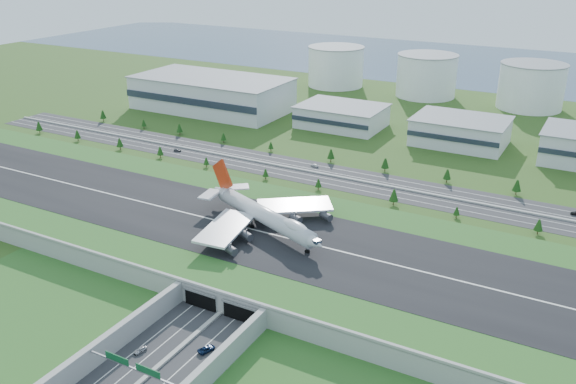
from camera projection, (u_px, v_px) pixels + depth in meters
The scene contains 18 objects.
ground at pixel (287, 255), 259.87m from camera, with size 1200.00×1200.00×0.00m, color #264515.
airfield_deck at pixel (287, 247), 258.22m from camera, with size 520.00×100.00×9.20m.
sign_gantry_near at pixel (133, 369), 180.22m from camera, with size 38.70×0.70×9.80m.
north_expressway at pixel (370, 183), 336.80m from camera, with size 560.00×36.00×0.12m, color #28282B.
tree_row at pixel (374, 175), 335.04m from camera, with size 503.86×48.69×8.44m.
hangar_west at pixel (212, 94), 480.58m from camera, with size 120.00×60.00×25.00m, color silver.
hangar_mid_a at pixel (342, 116), 437.60m from camera, with size 58.00×42.00×15.00m, color silver.
hangar_mid_b at pixel (460, 131), 399.40m from camera, with size 58.00×42.00×17.00m, color silver.
fuel_tank_a at pixel (336, 67), 557.68m from camera, with size 50.00×50.00×35.00m, color white.
fuel_tank_b at pixel (426, 76), 519.86m from camera, with size 50.00×50.00×35.00m, color white.
fuel_tank_c at pixel (531, 86), 482.04m from camera, with size 50.00×50.00×35.00m, color white.
bay_water at pixel (504, 67), 648.66m from camera, with size 1200.00×260.00×0.06m, color #374D69.
boeing_747 at pixel (263, 215), 262.90m from camera, with size 73.22×67.83×23.97m.
car_0 at pixel (140, 350), 198.36m from camera, with size 1.90×4.72×1.61m, color #B0B1B5.
car_2 at pixel (206, 349), 198.75m from camera, with size 2.78×6.03×1.68m, color #0C1D3F.
car_4 at pixel (178, 150), 387.62m from camera, with size 2.00×4.96×1.69m, color #4E4E52.
car_5 at pixel (576, 213), 297.53m from camera, with size 1.77×5.07×1.67m, color black.
car_7 at pixel (314, 165), 361.51m from camera, with size 2.16×5.31×1.54m, color white.
Camera 1 is at (110.83, -201.32, 124.31)m, focal length 38.00 mm.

